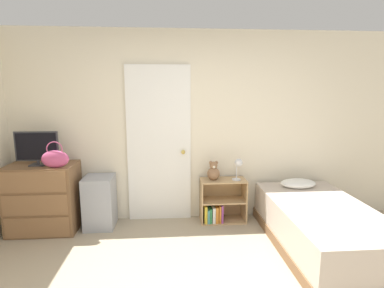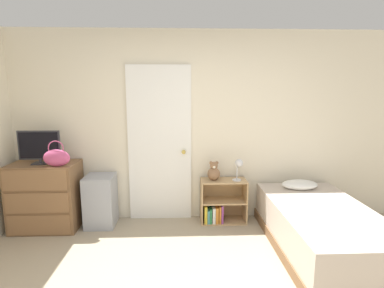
# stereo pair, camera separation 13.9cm
# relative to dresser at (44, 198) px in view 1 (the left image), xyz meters

# --- Properties ---
(wall_back) EXTENTS (10.00, 0.06, 2.55)m
(wall_back) POSITION_rel_dresser_xyz_m (1.83, 0.31, 0.84)
(wall_back) COLOR beige
(wall_back) RESTS_ON ground_plane
(door_closed) EXTENTS (0.85, 0.09, 2.10)m
(door_closed) POSITION_rel_dresser_xyz_m (1.45, 0.25, 0.62)
(door_closed) COLOR white
(door_closed) RESTS_ON ground_plane
(dresser) EXTENTS (0.82, 0.52, 0.86)m
(dresser) POSITION_rel_dresser_xyz_m (0.00, 0.00, 0.00)
(dresser) COLOR brown
(dresser) RESTS_ON ground_plane
(tv) EXTENTS (0.51, 0.16, 0.42)m
(tv) POSITION_rel_dresser_xyz_m (-0.02, -0.02, 0.65)
(tv) COLOR #2D2D33
(tv) RESTS_ON dresser
(handbag) EXTENTS (0.32, 0.11, 0.32)m
(handbag) POSITION_rel_dresser_xyz_m (0.24, -0.16, 0.54)
(handbag) COLOR #C64C7F
(handbag) RESTS_ON dresser
(storage_bin) EXTENTS (0.37, 0.40, 0.67)m
(storage_bin) POSITION_rel_dresser_xyz_m (0.68, 0.06, -0.09)
(storage_bin) COLOR #999EA8
(storage_bin) RESTS_ON ground_plane
(bookshelf) EXTENTS (0.61, 0.30, 0.59)m
(bookshelf) POSITION_rel_dresser_xyz_m (2.26, 0.11, -0.19)
(bookshelf) COLOR tan
(bookshelf) RESTS_ON ground_plane
(teddy_bear) EXTENTS (0.17, 0.17, 0.26)m
(teddy_bear) POSITION_rel_dresser_xyz_m (2.17, 0.10, 0.27)
(teddy_bear) COLOR #8C6647
(teddy_bear) RESTS_ON bookshelf
(desk_lamp) EXTENTS (0.13, 0.13, 0.29)m
(desk_lamp) POSITION_rel_dresser_xyz_m (2.50, 0.06, 0.37)
(desk_lamp) COLOR silver
(desk_lamp) RESTS_ON bookshelf
(bed) EXTENTS (1.04, 1.90, 0.60)m
(bed) POSITION_rel_dresser_xyz_m (3.30, -0.68, -0.18)
(bed) COLOR brown
(bed) RESTS_ON ground_plane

